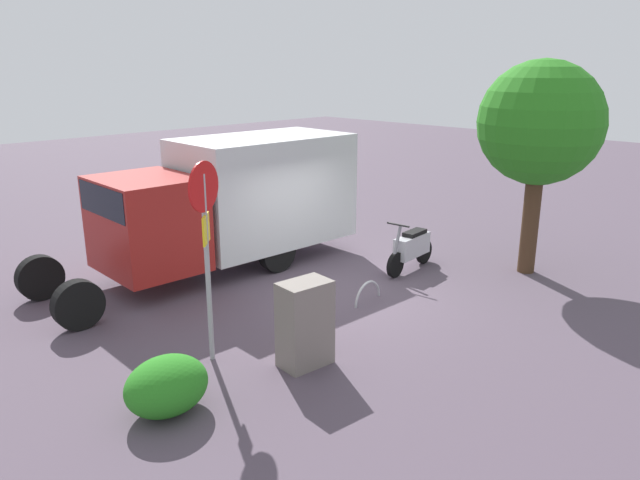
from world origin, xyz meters
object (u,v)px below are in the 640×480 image
Objects in this scene: box_truck_near at (231,198)px; street_tree at (540,124)px; utility_cabinet at (305,324)px; stop_sign at (206,231)px; motorcycle at (411,248)px; bike_rack_hoop at (368,301)px.

street_tree reaches higher than box_truck_near.
box_truck_near is 5.11m from utility_cabinet.
box_truck_near is at bearing -114.33° from utility_cabinet.
box_truck_near is 2.34× the size of stop_sign.
box_truck_near is 6.87m from street_tree.
street_tree reaches higher than motorcycle.
motorcycle is 1.33× the size of utility_cabinet.
stop_sign is 4.16m from bike_rack_hoop.
utility_cabinet is at bearing 20.44° from bike_rack_hoop.
stop_sign is at bearing 50.82° from box_truck_near.
stop_sign is 0.68× the size of street_tree.
street_tree is at bearing 134.03° from box_truck_near.
stop_sign is 3.73× the size of bike_rack_hoop.
stop_sign is at bearing -11.68° from street_tree.
street_tree is at bearing 126.04° from motorcycle.
street_tree is (-7.45, 1.54, 1.17)m from stop_sign.
box_truck_near is 4.57m from stop_sign.
street_tree is 5.45× the size of bike_rack_hoop.
motorcycle is 5.05m from utility_cabinet.
utility_cabinet is at bearing -3.34° from street_tree.
street_tree is at bearing 160.59° from bike_rack_hoop.
motorcycle is 2.29m from bike_rack_hoop.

